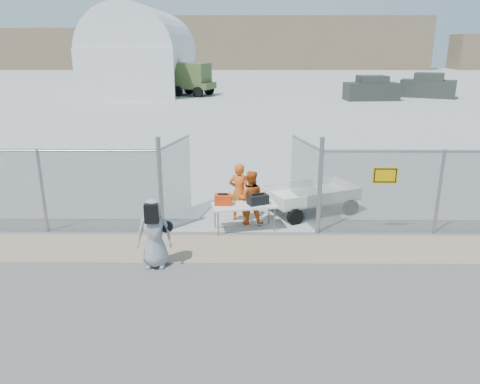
{
  "coord_description": "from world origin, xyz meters",
  "views": [
    {
      "loc": [
        0.11,
        -9.2,
        4.7
      ],
      "look_at": [
        0.0,
        2.0,
        1.1
      ],
      "focal_mm": 35.0,
      "sensor_mm": 36.0,
      "label": 1
    }
  ],
  "objects_px": {
    "folding_table": "(244,217)",
    "security_worker_left": "(239,192)",
    "utility_trailer": "(310,198)",
    "security_worker_right": "(250,198)",
    "visitor": "(154,233)"
  },
  "relations": [
    {
      "from": "folding_table",
      "to": "security_worker_left",
      "type": "distance_m",
      "value": 0.83
    },
    {
      "from": "utility_trailer",
      "to": "security_worker_left",
      "type": "bearing_deg",
      "value": 175.9
    },
    {
      "from": "folding_table",
      "to": "security_worker_right",
      "type": "height_order",
      "value": "security_worker_right"
    },
    {
      "from": "visitor",
      "to": "security_worker_left",
      "type": "bearing_deg",
      "value": 56.15
    },
    {
      "from": "security_worker_left",
      "to": "security_worker_right",
      "type": "xyz_separation_m",
      "value": [
        0.29,
        -0.28,
        -0.07
      ]
    },
    {
      "from": "folding_table",
      "to": "security_worker_right",
      "type": "distance_m",
      "value": 0.59
    },
    {
      "from": "folding_table",
      "to": "security_worker_left",
      "type": "bearing_deg",
      "value": 89.2
    },
    {
      "from": "security_worker_right",
      "to": "security_worker_left",
      "type": "bearing_deg",
      "value": -38.94
    },
    {
      "from": "security_worker_left",
      "to": "utility_trailer",
      "type": "distance_m",
      "value": 2.21
    },
    {
      "from": "security_worker_left",
      "to": "visitor",
      "type": "bearing_deg",
      "value": 74.92
    },
    {
      "from": "security_worker_right",
      "to": "visitor",
      "type": "relative_size",
      "value": 0.96
    },
    {
      "from": "security_worker_left",
      "to": "visitor",
      "type": "xyz_separation_m",
      "value": [
        -1.8,
        -2.76,
        -0.04
      ]
    },
    {
      "from": "folding_table",
      "to": "security_worker_left",
      "type": "xyz_separation_m",
      "value": [
        -0.13,
        0.68,
        0.46
      ]
    },
    {
      "from": "security_worker_right",
      "to": "utility_trailer",
      "type": "bearing_deg",
      "value": -144.39
    },
    {
      "from": "folding_table",
      "to": "utility_trailer",
      "type": "relative_size",
      "value": 0.5
    }
  ]
}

